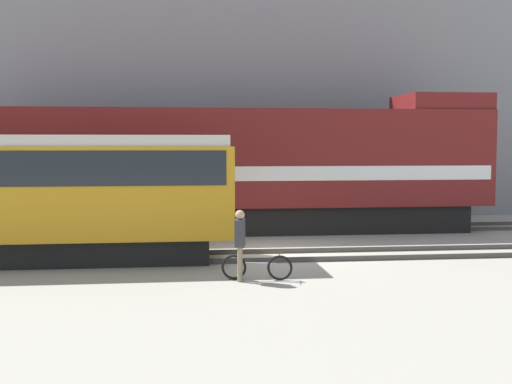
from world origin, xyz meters
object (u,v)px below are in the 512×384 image
object	(u,v)px
bicycle	(257,267)
person	(240,238)
freight_locomotive	(223,168)
streetcar	(26,190)

from	to	relation	value
bicycle	person	xyz separation A→B (m)	(-0.41, -0.07, 0.71)
person	bicycle	bearing A→B (deg)	9.89
person	freight_locomotive	bearing A→B (deg)	89.11
freight_locomotive	streetcar	xyz separation A→B (m)	(-5.63, -5.43, -0.37)
freight_locomotive	person	bearing A→B (deg)	-90.89
bicycle	streetcar	bearing A→B (deg)	154.07
freight_locomotive	streetcar	bearing A→B (deg)	-136.00
freight_locomotive	person	world-z (taller)	freight_locomotive
freight_locomotive	bicycle	world-z (taller)	freight_locomotive
bicycle	person	size ratio (longest dim) A/B	1.00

